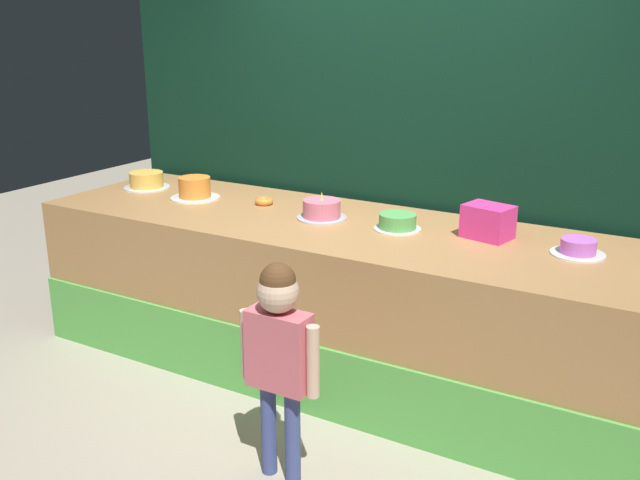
{
  "coord_description": "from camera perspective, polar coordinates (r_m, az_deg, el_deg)",
  "views": [
    {
      "loc": [
        1.82,
        -3.0,
        2.11
      ],
      "look_at": [
        -0.11,
        0.33,
        0.9
      ],
      "focal_mm": 39.99,
      "sensor_mm": 36.0,
      "label": 1
    }
  ],
  "objects": [
    {
      "name": "stage_platform",
      "position": [
        4.32,
        2.7,
        -4.94
      ],
      "size": [
        4.06,
        1.13,
        0.95
      ],
      "color": "#B27F4C",
      "rests_on": "ground_plane"
    },
    {
      "name": "cake_center_right",
      "position": [
        4.09,
        6.22,
        1.42
      ],
      "size": [
        0.27,
        0.27,
        0.09
      ],
      "color": "white",
      "rests_on": "stage_platform"
    },
    {
      "name": "cake_center_left",
      "position": [
        4.3,
        0.14,
        2.44
      ],
      "size": [
        0.3,
        0.3,
        0.17
      ],
      "color": "silver",
      "rests_on": "stage_platform"
    },
    {
      "name": "donut",
      "position": [
        4.65,
        -4.5,
        3.12
      ],
      "size": [
        0.12,
        0.12,
        0.04
      ],
      "primitive_type": "torus",
      "color": "orange",
      "rests_on": "stage_platform"
    },
    {
      "name": "cake_right",
      "position": [
        3.87,
        19.96,
        -0.6
      ],
      "size": [
        0.28,
        0.28,
        0.08
      ],
      "color": "white",
      "rests_on": "stage_platform"
    },
    {
      "name": "pink_box",
      "position": [
        4.01,
        13.29,
        1.44
      ],
      "size": [
        0.28,
        0.24,
        0.18
      ],
      "primitive_type": "cube",
      "rotation": [
        0.0,
        0.0,
        -0.23
      ],
      "color": "#F03694",
      "rests_on": "stage_platform"
    },
    {
      "name": "cake_left",
      "position": [
        4.85,
        -9.99,
        4.07
      ],
      "size": [
        0.33,
        0.33,
        0.15
      ],
      "color": "white",
      "rests_on": "stage_platform"
    },
    {
      "name": "child_figure",
      "position": [
        3.26,
        -3.31,
        -8.25
      ],
      "size": [
        0.42,
        0.19,
        1.08
      ],
      "color": "#3F4C8C",
      "rests_on": "ground_plane"
    },
    {
      "name": "cake_far_left",
      "position": [
        5.22,
        -13.71,
        4.64
      ],
      "size": [
        0.33,
        0.33,
        0.12
      ],
      "color": "silver",
      "rests_on": "stage_platform"
    },
    {
      "name": "curtain_backdrop",
      "position": [
        4.63,
        6.69,
        9.52
      ],
      "size": [
        4.3,
        0.08,
        2.97
      ],
      "primitive_type": "cube",
      "color": "black",
      "rests_on": "ground_plane"
    },
    {
      "name": "ground_plane",
      "position": [
        4.1,
        -1.05,
        -13.61
      ],
      "size": [
        12.0,
        12.0,
        0.0
      ],
      "primitive_type": "plane",
      "color": "#ADA38E"
    }
  ]
}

